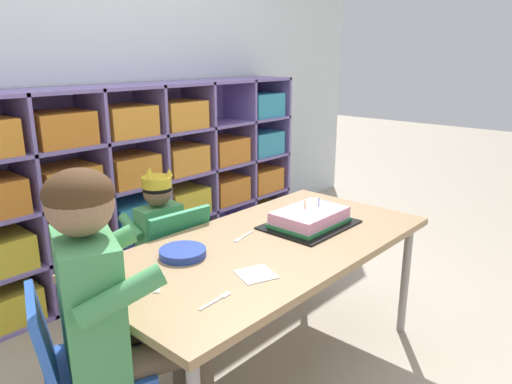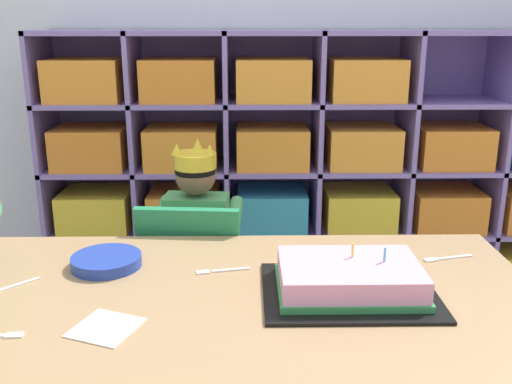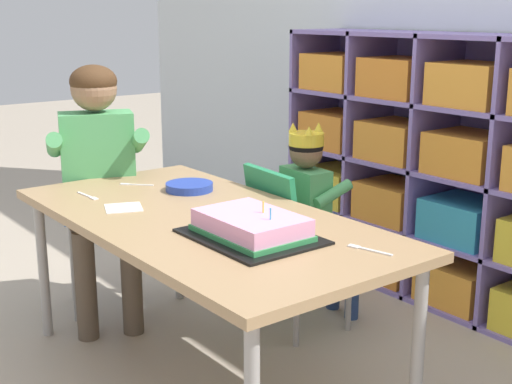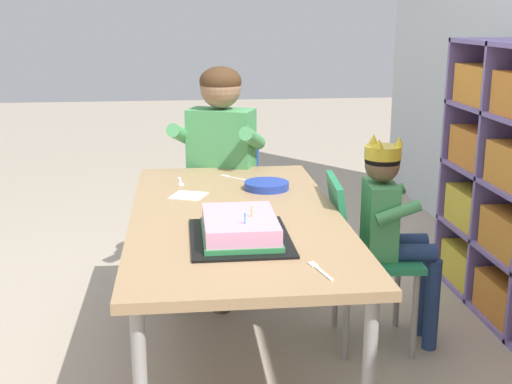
# 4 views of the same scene
# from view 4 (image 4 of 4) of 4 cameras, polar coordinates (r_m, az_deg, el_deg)

# --- Properties ---
(ground) EXTENTS (16.00, 16.00, 0.00)m
(ground) POSITION_cam_4_polar(r_m,az_deg,el_deg) (2.67, -1.63, -14.32)
(ground) COLOR tan
(activity_table) EXTENTS (1.49, 0.75, 0.60)m
(activity_table) POSITION_cam_4_polar(r_m,az_deg,el_deg) (2.44, -1.73, -2.79)
(activity_table) COLOR #A37F56
(activity_table) RESTS_ON ground
(classroom_chair_blue) EXTENTS (0.37, 0.37, 0.68)m
(classroom_chair_blue) POSITION_cam_4_polar(r_m,az_deg,el_deg) (2.70, 8.82, -4.66)
(classroom_chair_blue) COLOR #238451
(classroom_chair_blue) RESTS_ON ground
(child_with_crown) EXTENTS (0.31, 0.31, 0.85)m
(child_with_crown) POSITION_cam_4_polar(r_m,az_deg,el_deg) (2.68, 11.33, -2.08)
(child_with_crown) COLOR #4C9E5B
(child_with_crown) RESTS_ON ground
(classroom_chair_adult_side) EXTENTS (0.41, 0.40, 0.70)m
(classroom_chair_adult_side) POSITION_cam_4_polar(r_m,az_deg,el_deg) (3.29, -2.66, -0.23)
(classroom_chair_adult_side) COLOR blue
(classroom_chair_adult_side) RESTS_ON ground
(adult_helper_seated) EXTENTS (0.49, 0.47, 1.06)m
(adult_helper_seated) POSITION_cam_4_polar(r_m,az_deg,el_deg) (3.13, -3.32, 3.11)
(adult_helper_seated) COLOR #4C9E5B
(adult_helper_seated) RESTS_ON ground
(birthday_cake_on_tray) EXTENTS (0.41, 0.32, 0.11)m
(birthday_cake_on_tray) POSITION_cam_4_polar(r_m,az_deg,el_deg) (2.15, -1.36, -3.15)
(birthday_cake_on_tray) COLOR black
(birthday_cake_on_tray) RESTS_ON activity_table
(paper_plate_stack) EXTENTS (0.18, 0.18, 0.03)m
(paper_plate_stack) POSITION_cam_4_polar(r_m,az_deg,el_deg) (2.75, 0.90, 0.56)
(paper_plate_stack) COLOR #233DA3
(paper_plate_stack) RESTS_ON activity_table
(paper_napkin_square) EXTENTS (0.16, 0.16, 0.00)m
(paper_napkin_square) POSITION_cam_4_polar(r_m,az_deg,el_deg) (2.67, -5.71, -0.30)
(paper_napkin_square) COLOR white
(paper_napkin_square) RESTS_ON activity_table
(fork_by_napkin) EXTENTS (0.14, 0.02, 0.00)m
(fork_by_napkin) POSITION_cam_4_polar(r_m,az_deg,el_deg) (2.88, -6.39, 0.85)
(fork_by_napkin) COLOR white
(fork_by_napkin) RESTS_ON activity_table
(fork_at_table_front_edge) EXTENTS (0.14, 0.04, 0.00)m
(fork_at_table_front_edge) POSITION_cam_4_polar(r_m,az_deg,el_deg) (2.47, 0.91, -1.46)
(fork_at_table_front_edge) COLOR white
(fork_at_table_front_edge) RESTS_ON activity_table
(fork_near_child_seat) EXTENTS (0.11, 0.11, 0.00)m
(fork_near_child_seat) POSITION_cam_4_polar(r_m,az_deg,el_deg) (2.95, -2.08, 1.25)
(fork_near_child_seat) COLOR white
(fork_near_child_seat) RESTS_ON activity_table
(fork_near_cake_tray) EXTENTS (0.14, 0.05, 0.00)m
(fork_near_cake_tray) POSITION_cam_4_polar(r_m,az_deg,el_deg) (1.91, 5.37, -6.54)
(fork_near_cake_tray) COLOR white
(fork_near_cake_tray) RESTS_ON activity_table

